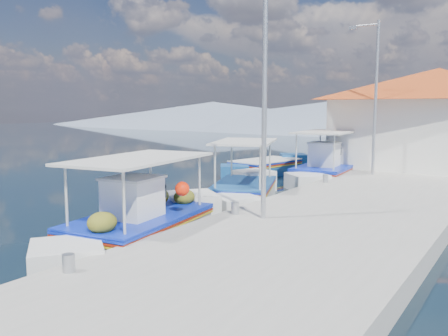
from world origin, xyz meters
The scene contains 10 objects.
ground centered at (0.00, 0.00, 0.00)m, with size 160.00×160.00×0.00m, color black.
quay centered at (5.90, 6.00, 0.25)m, with size 5.00×44.00×0.50m, color #A5A19A.
bollards centered at (3.80, 5.25, 0.65)m, with size 0.20×17.20×0.30m.
main_caique centered at (2.31, 0.25, 0.43)m, with size 2.57×6.65×2.21m.
caique_green_canopy centered at (1.90, 5.68, 0.34)m, with size 3.26×5.64×2.28m.
caique_blue_hull centered at (-0.60, 11.64, 0.29)m, with size 2.54×5.97×1.08m.
caique_far centered at (2.53, 11.32, 0.44)m, with size 2.36×6.83×2.40m.
harbor_building centered at (6.20, 15.00, 2.78)m, with size 10.49×10.49×4.40m.
lamp_post_near centered at (4.51, 2.00, 3.85)m, with size 1.21×0.14×6.00m.
lamp_post_far centered at (4.51, 11.00, 3.85)m, with size 1.21×0.14×6.00m.
Camera 1 is at (9.90, -7.59, 3.13)m, focal length 37.19 mm.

